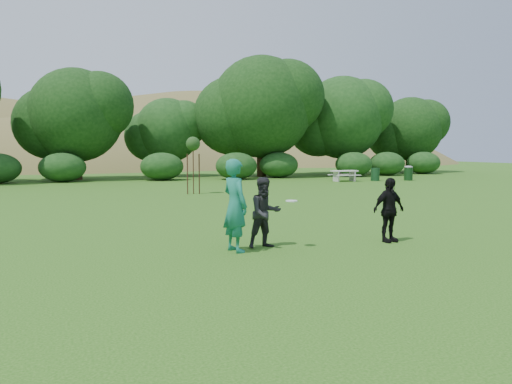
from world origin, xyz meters
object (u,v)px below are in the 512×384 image
player_teal (235,205)px  player_black (389,210)px  trash_can_near (375,174)px  picnic_table (344,174)px  sapling (193,145)px  trash_can_lidded (408,173)px  player_grey (265,213)px

player_teal → player_black: bearing=-108.0°
trash_can_near → picnic_table: 2.31m
sapling → trash_can_lidded: 17.63m
sapling → picnic_table: (12.07, 5.75, -1.90)m
player_teal → picnic_table: (14.53, 19.69, -0.50)m
sapling → picnic_table: sapling is taller
player_grey → picnic_table: player_grey is taller
player_teal → player_grey: bearing=-92.4°
picnic_table → trash_can_lidded: 4.81m
player_black → trash_can_near: player_black is taller
sapling → player_teal: bearing=-100.0°
player_black → sapling: bearing=87.9°
player_black → picnic_table: 22.64m
player_black → sapling: (-1.37, 14.20, 1.63)m
player_grey → player_black: 3.09m
sapling → trash_can_lidded: sapling is taller
player_black → trash_can_lidded: player_black is taller
player_teal → trash_can_lidded: size_ratio=1.95×
sapling → picnic_table: 13.50m
player_black → trash_can_lidded: 24.60m
player_black → trash_can_near: bearing=48.9°
player_teal → sapling: (2.46, 13.94, 1.40)m
trash_can_near → trash_can_lidded: size_ratio=0.86×
player_black → picnic_table: size_ratio=0.87×
player_teal → player_grey: (0.77, 0.16, -0.21)m
trash_can_near → picnic_table: trash_can_near is taller
player_teal → player_grey: player_teal is taller
player_grey → trash_can_lidded: (18.51, 18.74, -0.27)m
player_grey → player_black: player_grey is taller
player_black → trash_can_lidded: (15.44, 19.15, -0.24)m
picnic_table → player_grey: bearing=-125.2°
sapling → player_black: bearing=-84.5°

